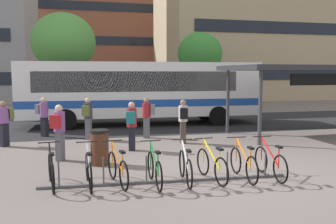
# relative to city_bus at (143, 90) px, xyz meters

# --- Properties ---
(ground) EXTENTS (200.00, 200.00, 0.00)m
(ground) POSITION_rel_city_bus_xyz_m (0.67, -9.35, -1.78)
(ground) COLOR #6B605B
(bus_lane_asphalt) EXTENTS (80.00, 7.20, 0.01)m
(bus_lane_asphalt) POSITION_rel_city_bus_xyz_m (0.67, 0.00, -1.77)
(bus_lane_asphalt) COLOR #232326
(bus_lane_asphalt) RESTS_ON ground
(city_bus) EXTENTS (12.11, 3.03, 3.20)m
(city_bus) POSITION_rel_city_bus_xyz_m (0.00, 0.00, 0.00)
(city_bus) COLOR white
(city_bus) RESTS_ON ground
(bike_rack) EXTENTS (6.10, 0.44, 0.70)m
(bike_rack) POSITION_rel_city_bus_xyz_m (-1.05, -9.97, -1.69)
(bike_rack) COLOR #47474C
(bike_rack) RESTS_ON ground
(parked_bicycle_black_0) EXTENTS (0.52, 1.71, 0.99)m
(parked_bicycle_black_0) POSITION_rel_city_bus_xyz_m (-3.76, -9.69, -1.39)
(parked_bicycle_black_0) COLOR black
(parked_bicycle_black_0) RESTS_ON ground
(parked_bicycle_silver_1) EXTENTS (0.52, 1.72, 0.99)m
(parked_bicycle_silver_1) POSITION_rel_city_bus_xyz_m (-2.91, -9.85, -1.39)
(parked_bicycle_silver_1) COLOR black
(parked_bicycle_silver_1) RESTS_ON ground
(parked_bicycle_orange_2) EXTENTS (0.52, 1.70, 0.99)m
(parked_bicycle_orange_2) POSITION_rel_city_bus_xyz_m (-2.24, -9.84, -1.39)
(parked_bicycle_orange_2) COLOR black
(parked_bicycle_orange_2) RESTS_ON ground
(parked_bicycle_green_3) EXTENTS (0.52, 1.72, 0.99)m
(parked_bicycle_green_3) POSITION_rel_city_bus_xyz_m (-1.38, -10.07, -1.39)
(parked_bicycle_green_3) COLOR black
(parked_bicycle_green_3) RESTS_ON ground
(parked_bicycle_white_4) EXTENTS (0.52, 1.72, 0.99)m
(parked_bicycle_white_4) POSITION_rel_city_bus_xyz_m (-0.62, -10.07, -1.39)
(parked_bicycle_white_4) COLOR black
(parked_bicycle_white_4) RESTS_ON ground
(parked_bicycle_yellow_5) EXTENTS (0.52, 1.72, 0.99)m
(parked_bicycle_yellow_5) POSITION_rel_city_bus_xyz_m (0.06, -10.05, -1.39)
(parked_bicycle_yellow_5) COLOR black
(parked_bicycle_yellow_5) RESTS_ON ground
(parked_bicycle_orange_6) EXTENTS (0.52, 1.72, 0.99)m
(parked_bicycle_orange_6) POSITION_rel_city_bus_xyz_m (0.89, -10.10, -1.39)
(parked_bicycle_orange_6) COLOR black
(parked_bicycle_orange_6) RESTS_ON ground
(parked_bicycle_red_7) EXTENTS (0.52, 1.72, 0.99)m
(parked_bicycle_red_7) POSITION_rel_city_bus_xyz_m (1.61, -10.15, -1.39)
(parked_bicycle_red_7) COLOR black
(parked_bicycle_red_7) RESTS_ON ground
(transit_shelter) EXTENTS (7.35, 3.87, 2.97)m
(transit_shelter) POSITION_rel_city_bus_xyz_m (6.46, -4.81, 1.03)
(transit_shelter) COLOR #38383D
(transit_shelter) RESTS_ON ground
(commuter_red_pack_0) EXTENTS (0.48, 0.60, 1.72)m
(commuter_red_pack_0) POSITION_rel_city_bus_xyz_m (-3.74, -7.09, -0.78)
(commuter_red_pack_0) COLOR #565660
(commuter_red_pack_0) RESTS_ON ground
(commuter_olive_pack_1) EXTENTS (0.47, 0.60, 1.68)m
(commuter_olive_pack_1) POSITION_rel_city_bus_xyz_m (-2.85, -3.68, -0.81)
(commuter_olive_pack_1) COLOR #565660
(commuter_olive_pack_1) RESTS_ON ground
(commuter_black_pack_2) EXTENTS (0.39, 0.56, 1.66)m
(commuter_black_pack_2) POSITION_rel_city_bus_xyz_m (0.65, -5.34, -0.82)
(commuter_black_pack_2) COLOR #47382D
(commuter_black_pack_2) RESTS_ON ground
(commuter_teal_pack_3) EXTENTS (0.43, 0.58, 1.69)m
(commuter_teal_pack_3) POSITION_rel_city_bus_xyz_m (-1.41, -6.17, -0.81)
(commuter_teal_pack_3) COLOR black
(commuter_teal_pack_3) RESTS_ON ground
(commuter_grey_pack_4) EXTENTS (0.57, 0.40, 1.65)m
(commuter_grey_pack_4) POSITION_rel_city_bus_xyz_m (-0.47, -3.89, -0.82)
(commuter_grey_pack_4) COLOR #565660
(commuter_grey_pack_4) RESTS_ON ground
(commuter_grey_pack_5) EXTENTS (0.60, 0.55, 1.65)m
(commuter_grey_pack_5) POSITION_rel_city_bus_xyz_m (-4.65, -2.58, -0.83)
(commuter_grey_pack_5) COLOR black
(commuter_grey_pack_5) RESTS_ON ground
(commuter_olive_pack_6) EXTENTS (0.58, 0.59, 1.67)m
(commuter_olive_pack_6) POSITION_rel_city_bus_xyz_m (-5.80, -4.39, -0.81)
(commuter_olive_pack_6) COLOR black
(commuter_olive_pack_6) RESTS_ON ground
(trash_bin) EXTENTS (0.55, 0.55, 1.03)m
(trash_bin) POSITION_rel_city_bus_xyz_m (-2.57, -7.85, -1.26)
(trash_bin) COLOR #4C2819
(trash_bin) RESTS_ON ground
(street_tree_0) EXTENTS (3.54, 3.54, 5.85)m
(street_tree_0) POSITION_rel_city_bus_xyz_m (6.03, 8.97, 2.42)
(street_tree_0) COLOR brown
(street_tree_0) RESTS_ON ground
(street_tree_1) EXTENTS (4.14, 4.14, 6.58)m
(street_tree_1) POSITION_rel_city_bus_xyz_m (-4.20, 6.45, 2.90)
(street_tree_1) COLOR brown
(street_tree_1) RESTS_ON ground
(building_centre_block) EXTENTS (17.43, 11.72, 12.59)m
(building_centre_block) POSITION_rel_city_bus_xyz_m (-0.57, 33.93, 4.52)
(building_centre_block) COLOR brown
(building_centre_block) RESTS_ON ground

